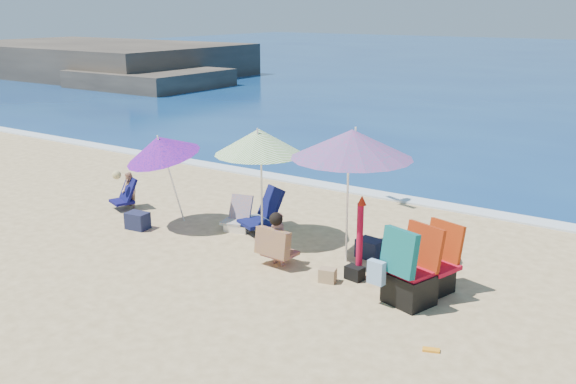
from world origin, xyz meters
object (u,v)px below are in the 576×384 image
Objects in this scene: umbrella_striped at (259,142)px; chair_navy at (262,217)px; person_center at (277,240)px; chair_rainbow at (238,221)px; umbrella_turquoise at (352,144)px; umbrella_blue at (161,147)px; furled_umbrella at (360,233)px; camp_chair_right at (408,276)px; camp_chair_left at (432,271)px; person_left at (128,190)px.

chair_navy is at bearing 123.05° from umbrella_striped.
person_center is (0.92, -0.78, -1.38)m from umbrella_striped.
umbrella_turquoise is at bearing -4.87° from chair_rainbow.
umbrella_blue is at bearing -147.63° from chair_navy.
furled_umbrella reaches higher than chair_rainbow.
umbrella_blue reaches higher than chair_rainbow.
umbrella_blue is at bearing 174.66° from camp_chair_right.
umbrella_striped is at bearing 164.49° from camp_chair_right.
umbrella_blue is at bearing -168.01° from umbrella_striped.
camp_chair_right is at bearing -33.13° from umbrella_turquoise.
umbrella_turquoise is 3.84× the size of chair_rainbow.
chair_navy is 1.15× the size of person_center.
umbrella_turquoise is 2.86m from chair_navy.
chair_rainbow is at bearing 163.56° from camp_chair_right.
furled_umbrella is 1.29× the size of camp_chair_left.
camp_chair_left is at bearing 1.28° from umbrella_blue.
person_center is (-2.36, 0.12, 0.02)m from camp_chair_right.
person_left is at bearing 162.99° from umbrella_blue.
umbrella_turquoise is 1.19× the size of umbrella_striped.
chair_rainbow is 0.62× the size of camp_chair_left.
camp_chair_right is at bearing -8.01° from person_left.
umbrella_turquoise is at bearing 131.39° from furled_umbrella.
umbrella_turquoise is 2.34m from camp_chair_left.
furled_umbrella is 1.42m from person_center.
umbrella_blue is (-1.97, -0.42, -0.25)m from umbrella_striped.
camp_chair_left is at bearing -12.45° from umbrella_turquoise.
umbrella_turquoise reaches higher than furled_umbrella.
person_center reaches higher than person_left.
chair_navy is at bearing 32.37° from umbrella_blue.
person_center is at bearing 177.01° from camp_chair_right.
chair_navy is 3.14m from person_left.
person_left is at bearing 179.34° from umbrella_striped.
umbrella_striped is 1.79× the size of camp_chair_right.
umbrella_striped is 3.67m from camp_chair_right.
chair_navy is (-2.18, 0.53, -1.77)m from umbrella_turquoise.
umbrella_blue is (-3.77, -0.47, -0.41)m from umbrella_turquoise.
chair_navy is at bearing 44.16° from chair_rainbow.
chair_navy is 3.95m from camp_chair_right.
person_center is at bearing -40.58° from umbrella_striped.
umbrella_striped is 2.30× the size of person_center.
chair_navy is 1.01× the size of camp_chair_left.
person_center is (1.30, -1.37, 0.23)m from chair_navy.
camp_chair_left is 1.15× the size of person_center.
camp_chair_right is 6.81m from person_left.
furled_umbrella is at bearing -11.98° from umbrella_striped.
furled_umbrella is at bearing -0.86° from umbrella_blue.
umbrella_turquoise reaches higher than umbrella_blue.
chair_rainbow is (-2.51, 0.21, -1.82)m from umbrella_turquoise.
umbrella_striped is 2.45× the size of person_left.
furled_umbrella is at bearing 156.95° from camp_chair_right.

